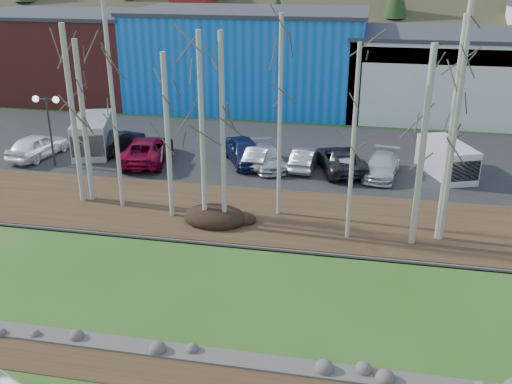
% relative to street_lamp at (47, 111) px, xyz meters
% --- Properties ---
extents(dirt_strip, '(80.00, 1.80, 0.03)m').
position_rel_street_lamp_xyz_m(dirt_strip, '(14.64, -17.15, -3.65)').
color(dirt_strip, '#382616').
rests_on(dirt_strip, ground).
extents(near_bank_rocks, '(80.00, 0.80, 0.50)m').
position_rel_street_lamp_xyz_m(near_bank_rocks, '(14.64, -16.15, -3.66)').
color(near_bank_rocks, '#47423D').
rests_on(near_bank_rocks, ground).
extents(river, '(80.00, 8.00, 0.90)m').
position_rel_street_lamp_xyz_m(river, '(14.64, -12.05, -3.66)').
color(river, black).
rests_on(river, ground).
extents(far_bank_rocks, '(80.00, 0.80, 0.46)m').
position_rel_street_lamp_xyz_m(far_bank_rocks, '(14.64, -7.95, -3.66)').
color(far_bank_rocks, '#47423D').
rests_on(far_bank_rocks, ground).
extents(far_bank, '(80.00, 7.00, 0.15)m').
position_rel_street_lamp_xyz_m(far_bank, '(14.64, -4.75, -3.59)').
color(far_bank, '#382616').
rests_on(far_bank, ground).
extents(parking_lot, '(80.00, 14.00, 0.14)m').
position_rel_street_lamp_xyz_m(parking_lot, '(14.64, 5.75, -3.59)').
color(parking_lot, black).
rests_on(parking_lot, ground).
extents(building_brick, '(16.32, 12.24, 7.80)m').
position_rel_street_lamp_xyz_m(building_brick, '(-9.36, 19.75, 0.24)').
color(building_brick, maroon).
rests_on(building_brick, ground).
extents(building_blue, '(20.40, 12.24, 8.30)m').
position_rel_street_lamp_xyz_m(building_blue, '(8.64, 19.75, 0.49)').
color(building_blue, blue).
rests_on(building_blue, ground).
extents(building_white, '(18.36, 12.24, 6.80)m').
position_rel_street_lamp_xyz_m(building_white, '(26.64, 19.74, -0.25)').
color(building_white, silver).
rests_on(building_white, ground).
extents(dirt_mound, '(3.16, 2.23, 0.62)m').
position_rel_street_lamp_xyz_m(dirt_mound, '(12.18, -6.16, -3.20)').
color(dirt_mound, black).
rests_on(dirt_mound, far_bank).
extents(birch_0, '(0.28, 0.28, 8.55)m').
position_rel_street_lamp_xyz_m(birch_0, '(4.82, -4.56, 0.76)').
color(birch_0, '#B4AFA2').
rests_on(birch_0, far_bank).
extents(birch_1, '(0.21, 0.21, 11.20)m').
position_rel_street_lamp_xyz_m(birch_1, '(6.80, -5.10, 2.09)').
color(birch_1, '#B4AFA2').
rests_on(birch_1, far_bank).
extents(birch_2, '(0.29, 0.29, 9.33)m').
position_rel_street_lamp_xyz_m(birch_2, '(4.40, -4.85, 1.15)').
color(birch_2, '#B4AFA2').
rests_on(birch_2, far_bank).
extents(birch_3, '(0.24, 0.24, 9.34)m').
position_rel_street_lamp_xyz_m(birch_3, '(12.75, -6.46, 1.16)').
color(birch_3, '#B4AFA2').
rests_on(birch_3, far_bank).
extents(birch_4, '(0.25, 0.25, 8.24)m').
position_rel_street_lamp_xyz_m(birch_4, '(9.82, -5.78, 0.60)').
color(birch_4, '#B4AFA2').
rests_on(birch_4, far_bank).
extents(birch_5, '(0.20, 0.20, 9.93)m').
position_rel_street_lamp_xyz_m(birch_5, '(15.12, -4.50, 1.45)').
color(birch_5, '#B4AFA2').
rests_on(birch_5, far_bank).
extents(birch_6, '(0.20, 0.20, 8.99)m').
position_rel_street_lamp_xyz_m(birch_6, '(18.73, -6.51, 0.98)').
color(birch_6, '#B4AFA2').
rests_on(birch_6, far_bank).
extents(birch_7, '(0.28, 0.28, 11.52)m').
position_rel_street_lamp_xyz_m(birch_7, '(23.02, -5.87, 2.25)').
color(birch_7, '#B4AFA2').
rests_on(birch_7, far_bank).
extents(birch_8, '(0.29, 0.29, 9.04)m').
position_rel_street_lamp_xyz_m(birch_8, '(21.71, -6.54, 1.01)').
color(birch_8, '#B4AFA2').
rests_on(birch_8, far_bank).
extents(birch_9, '(0.26, 0.26, 10.15)m').
position_rel_street_lamp_xyz_m(birch_9, '(22.91, -5.83, 1.56)').
color(birch_9, '#B4AFA2').
rests_on(birch_9, far_bank).
extents(birch_10, '(0.24, 0.24, 9.34)m').
position_rel_street_lamp_xyz_m(birch_10, '(11.76, -6.46, 1.16)').
color(birch_10, '#B4AFA2').
rests_on(birch_10, far_bank).
extents(street_lamp, '(1.71, 0.43, 4.48)m').
position_rel_street_lamp_xyz_m(street_lamp, '(0.00, 0.00, 0.00)').
color(street_lamp, '#262628').
rests_on(street_lamp, parking_lot).
extents(car_0, '(2.56, 4.91, 1.59)m').
position_rel_street_lamp_xyz_m(car_0, '(-1.90, 1.34, -2.73)').
color(car_0, white).
rests_on(car_0, parking_lot).
extents(car_1, '(2.48, 4.54, 1.42)m').
position_rel_street_lamp_xyz_m(car_1, '(2.79, 3.62, -2.81)').
color(car_1, black).
rests_on(car_1, parking_lot).
extents(car_2, '(3.53, 6.14, 1.61)m').
position_rel_street_lamp_xyz_m(car_2, '(5.48, 1.93, -2.72)').
color(car_2, maroon).
rests_on(car_2, parking_lot).
extents(car_3, '(3.45, 4.93, 1.33)m').
position_rel_street_lamp_xyz_m(car_3, '(13.27, 2.44, -2.86)').
color(car_3, '#ADAFB5').
rests_on(car_3, parking_lot).
extents(car_4, '(3.82, 5.06, 1.61)m').
position_rel_street_lamp_xyz_m(car_4, '(11.75, 2.78, -2.72)').
color(car_4, '#182048').
rests_on(car_4, parking_lot).
extents(car_5, '(1.57, 3.97, 1.28)m').
position_rel_street_lamp_xyz_m(car_5, '(15.62, 2.62, -2.88)').
color(car_5, '#A3A3A5').
rests_on(car_5, parking_lot).
extents(car_6, '(3.83, 5.73, 1.46)m').
position_rel_street_lamp_xyz_m(car_6, '(17.87, 2.61, -2.79)').
color(car_6, '#252627').
rests_on(car_6, parking_lot).
extents(car_7, '(2.50, 4.74, 1.31)m').
position_rel_street_lamp_xyz_m(car_7, '(20.36, 2.15, -2.87)').
color(car_7, silver).
rests_on(car_7, parking_lot).
extents(car_8, '(1.57, 3.97, 1.28)m').
position_rel_street_lamp_xyz_m(car_8, '(12.76, 2.62, -2.88)').
color(car_8, '#A3A3A5').
rests_on(car_8, parking_lot).
extents(car_9, '(1.57, 3.97, 1.28)m').
position_rel_street_lamp_xyz_m(car_9, '(18.05, 2.62, -2.88)').
color(car_9, '#A3A3A5').
rests_on(car_9, parking_lot).
extents(van_white, '(3.40, 4.89, 1.97)m').
position_rel_street_lamp_xyz_m(van_white, '(24.25, 3.04, -2.54)').
color(van_white, white).
rests_on(van_white, parking_lot).
extents(van_grey, '(3.71, 5.67, 2.30)m').
position_rel_street_lamp_xyz_m(van_grey, '(1.21, 3.07, -2.38)').
color(van_grey, '#AFB1B4').
rests_on(van_grey, parking_lot).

